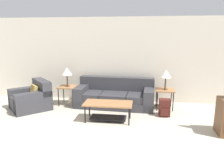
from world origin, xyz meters
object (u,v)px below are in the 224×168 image
at_px(armchair, 32,99).
at_px(coffee_table, 108,107).
at_px(side_table_right, 165,91).
at_px(table_lamp_right, 166,74).
at_px(table_lamp_left, 67,72).
at_px(couch, 115,96).
at_px(backpack, 164,108).
at_px(side_table_left, 68,88).

height_order(armchair, coffee_table, armchair).
height_order(side_table_right, table_lamp_right, table_lamp_right).
distance_m(table_lamp_left, table_lamp_right, 2.86).
bearing_deg(side_table_right, armchair, -171.87).
height_order(couch, table_lamp_left, table_lamp_left).
distance_m(couch, side_table_right, 1.44).
height_order(coffee_table, backpack, coffee_table).
relative_size(side_table_right, table_lamp_right, 1.00).
bearing_deg(couch, armchair, -165.69).
bearing_deg(armchair, side_table_right, 8.13).
distance_m(couch, coffee_table, 1.18).
distance_m(side_table_left, table_lamp_left, 0.50).
bearing_deg(side_table_left, backpack, -12.14).
bearing_deg(side_table_right, backpack, -94.95).
distance_m(side_table_left, side_table_right, 2.86).
bearing_deg(couch, backpack, -25.63).
relative_size(coffee_table, backpack, 2.60).
bearing_deg(backpack, table_lamp_right, 85.05).
relative_size(side_table_right, table_lamp_left, 1.00).
height_order(couch, side_table_left, couch).
height_order(armchair, table_lamp_right, table_lamp_right).
height_order(table_lamp_right, backpack, table_lamp_right).
relative_size(side_table_right, backpack, 1.25).
relative_size(armchair, table_lamp_right, 2.43).
xyz_separation_m(side_table_right, table_lamp_left, (-2.86, -0.00, 0.50)).
relative_size(armchair, table_lamp_left, 2.43).
distance_m(armchair, table_lamp_left, 1.26).
relative_size(side_table_left, backpack, 1.25).
xyz_separation_m(armchair, backpack, (3.68, -0.07, -0.07)).
bearing_deg(table_lamp_right, couch, 177.76).
xyz_separation_m(coffee_table, backpack, (1.39, 0.52, -0.12)).
distance_m(table_lamp_left, backpack, 2.97).
height_order(table_lamp_left, backpack, table_lamp_left).
bearing_deg(couch, coffee_table, -91.04).
height_order(side_table_left, side_table_right, same).
xyz_separation_m(coffee_table, table_lamp_left, (-1.41, 1.12, 0.67)).
height_order(side_table_left, table_lamp_left, table_lamp_left).
xyz_separation_m(side_table_right, table_lamp_right, (-0.00, -0.00, 0.50)).
xyz_separation_m(coffee_table, side_table_left, (-1.41, 1.12, 0.16)).
bearing_deg(side_table_left, table_lamp_left, -53.13).
bearing_deg(side_table_right, coffee_table, -142.15).
xyz_separation_m(side_table_right, backpack, (-0.05, -0.60, -0.29)).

